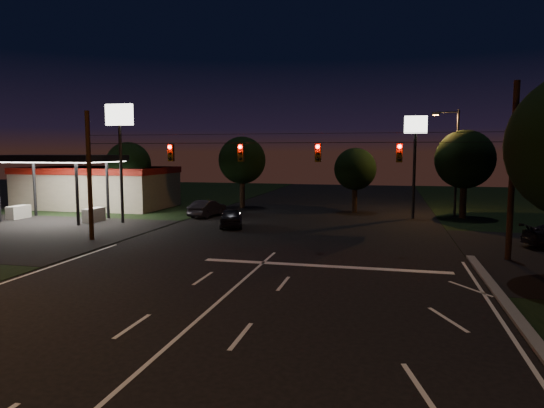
% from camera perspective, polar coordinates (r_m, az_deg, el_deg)
% --- Properties ---
extents(ground, '(140.00, 140.00, 0.00)m').
position_cam_1_polar(ground, '(14.02, -13.61, -17.15)').
color(ground, black).
rests_on(ground, ground).
extents(stop_bar, '(12.00, 0.50, 0.01)m').
position_cam_1_polar(stop_bar, '(23.75, 6.02, -7.26)').
color(stop_bar, silver).
rests_on(stop_bar, ground).
extents(utility_pole_right, '(0.30, 0.30, 9.00)m').
position_cam_1_polar(utility_pole_right, '(27.63, 25.98, -5.96)').
color(utility_pole_right, black).
rests_on(utility_pole_right, ground).
extents(utility_pole_left, '(0.28, 0.28, 8.00)m').
position_cam_1_polar(utility_pole_left, '(32.43, -20.42, -4.00)').
color(utility_pole_left, black).
rests_on(utility_pole_left, ground).
extents(signal_span, '(24.00, 0.40, 1.56)m').
position_cam_1_polar(signal_span, '(27.04, 0.79, 6.16)').
color(signal_span, black).
rests_on(signal_span, ground).
extents(gas_station, '(14.20, 16.10, 5.25)m').
position_cam_1_polar(gas_station, '(50.33, -20.06, 2.24)').
color(gas_station, gray).
rests_on(gas_station, ground).
extents(pole_sign_left_near, '(2.20, 0.30, 9.10)m').
position_cam_1_polar(pole_sign_left_near, '(38.96, -17.47, 8.05)').
color(pole_sign_left_near, black).
rests_on(pole_sign_left_near, ground).
extents(pole_sign_right, '(1.80, 0.30, 8.40)m').
position_cam_1_polar(pole_sign_right, '(41.46, 16.49, 6.93)').
color(pole_sign_right, black).
rests_on(pole_sign_right, ground).
extents(street_light_right_far, '(2.20, 0.35, 9.00)m').
position_cam_1_polar(street_light_right_far, '(43.72, 20.58, 5.43)').
color(street_light_right_far, black).
rests_on(street_light_right_far, ground).
extents(tree_far_a, '(4.20, 4.20, 6.42)m').
position_cam_1_polar(tree_far_a, '(47.97, -16.45, 4.42)').
color(tree_far_a, black).
rests_on(tree_far_a, ground).
extents(tree_far_b, '(4.60, 4.60, 6.98)m').
position_cam_1_polar(tree_far_b, '(47.64, -3.48, 5.08)').
color(tree_far_b, black).
rests_on(tree_far_b, ground).
extents(tree_far_c, '(3.80, 3.80, 5.86)m').
position_cam_1_polar(tree_far_c, '(44.64, 9.79, 4.02)').
color(tree_far_c, black).
rests_on(tree_far_c, ground).
extents(tree_far_d, '(4.80, 4.80, 7.30)m').
position_cam_1_polar(tree_far_d, '(42.97, 21.74, 4.82)').
color(tree_far_d, black).
rests_on(tree_far_d, ground).
extents(car_oncoming_a, '(2.76, 4.35, 1.38)m').
position_cam_1_polar(car_oncoming_a, '(35.70, -4.83, -1.61)').
color(car_oncoming_a, black).
rests_on(car_oncoming_a, ground).
extents(car_oncoming_b, '(2.09, 4.44, 1.41)m').
position_cam_1_polar(car_oncoming_b, '(41.64, -7.61, -0.51)').
color(car_oncoming_b, black).
rests_on(car_oncoming_b, ground).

